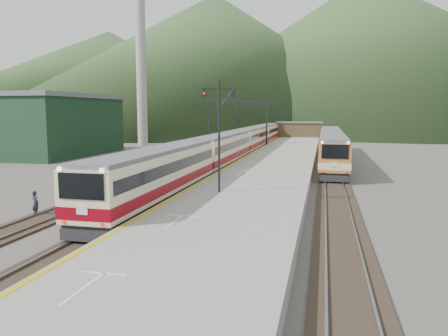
% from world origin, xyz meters
% --- Properties ---
extents(ground, '(400.00, 400.00, 0.00)m').
position_xyz_m(ground, '(0.00, 0.00, 0.00)').
color(ground, '#47423D').
rests_on(ground, ground).
extents(track_main, '(2.60, 200.00, 0.23)m').
position_xyz_m(track_main, '(0.00, 40.00, 0.07)').
color(track_main, black).
rests_on(track_main, ground).
extents(track_far, '(2.60, 200.00, 0.23)m').
position_xyz_m(track_far, '(-5.00, 40.00, 0.07)').
color(track_far, black).
rests_on(track_far, ground).
extents(track_second, '(2.60, 200.00, 0.23)m').
position_xyz_m(track_second, '(11.50, 40.00, 0.07)').
color(track_second, black).
rests_on(track_second, ground).
extents(platform, '(8.00, 100.00, 1.00)m').
position_xyz_m(platform, '(5.60, 38.00, 0.50)').
color(platform, gray).
rests_on(platform, ground).
extents(gantry_near, '(9.55, 0.25, 8.00)m').
position_xyz_m(gantry_near, '(-2.85, 55.00, 5.59)').
color(gantry_near, black).
rests_on(gantry_near, ground).
extents(gantry_far, '(9.55, 0.25, 8.00)m').
position_xyz_m(gantry_far, '(-2.85, 80.00, 5.59)').
color(gantry_far, black).
rests_on(gantry_far, ground).
extents(warehouse, '(14.50, 20.50, 8.60)m').
position_xyz_m(warehouse, '(-28.00, 42.00, 4.32)').
color(warehouse, black).
rests_on(warehouse, ground).
extents(smokestack, '(1.80, 1.80, 30.00)m').
position_xyz_m(smokestack, '(-22.00, 62.00, 15.00)').
color(smokestack, '#9E998E').
rests_on(smokestack, ground).
extents(station_shed, '(9.40, 4.40, 3.10)m').
position_xyz_m(station_shed, '(5.60, 78.00, 2.57)').
color(station_shed, '#4B3822').
rests_on(station_shed, platform).
extents(hill_a, '(180.00, 180.00, 60.00)m').
position_xyz_m(hill_a, '(-40.00, 190.00, 30.00)').
color(hill_a, '#324923').
rests_on(hill_a, ground).
extents(hill_b, '(220.00, 220.00, 75.00)m').
position_xyz_m(hill_b, '(30.00, 230.00, 37.50)').
color(hill_b, '#324923').
rests_on(hill_b, ground).
extents(hill_d, '(200.00, 200.00, 55.00)m').
position_xyz_m(hill_d, '(-120.00, 240.00, 27.50)').
color(hill_d, '#324923').
rests_on(hill_d, ground).
extents(main_train, '(2.74, 75.12, 3.34)m').
position_xyz_m(main_train, '(0.00, 41.90, 1.90)').
color(main_train, beige).
rests_on(main_train, track_main).
extents(second_train, '(2.70, 36.86, 3.30)m').
position_xyz_m(second_train, '(11.50, 42.94, 1.88)').
color(second_train, '#C66F34').
rests_on(second_train, track_second).
extents(signal_mast, '(2.14, 0.70, 7.18)m').
position_xyz_m(signal_mast, '(4.04, 13.97, 5.37)').
color(signal_mast, black).
rests_on(signal_mast, platform).
extents(short_signal_a, '(0.25, 0.21, 2.27)m').
position_xyz_m(short_signal_a, '(-2.48, 8.69, 1.46)').
color(short_signal_a, black).
rests_on(short_signal_a, ground).
extents(short_signal_b, '(0.22, 0.17, 2.27)m').
position_xyz_m(short_signal_b, '(-2.41, 35.00, 1.46)').
color(short_signal_b, black).
rests_on(short_signal_b, ground).
extents(short_signal_c, '(0.25, 0.21, 2.27)m').
position_xyz_m(short_signal_c, '(-7.08, 13.79, 1.46)').
color(short_signal_c, black).
rests_on(short_signal_c, ground).
extents(worker, '(0.66, 0.58, 1.52)m').
position_xyz_m(worker, '(-6.00, 9.17, 0.76)').
color(worker, '#1F2231').
rests_on(worker, ground).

